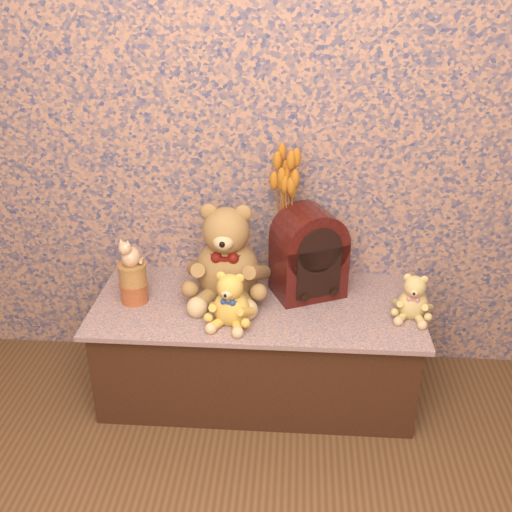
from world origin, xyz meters
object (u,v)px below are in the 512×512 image
at_px(ceramic_vase, 285,263).
at_px(biscuit_tin_lower, 134,292).
at_px(teddy_large, 227,247).
at_px(teddy_small, 414,294).
at_px(cat_figurine, 130,251).
at_px(cathedral_radio, 309,252).
at_px(teddy_medium, 231,296).

xyz_separation_m(ceramic_vase, biscuit_tin_lower, (-0.61, -0.18, -0.06)).
bearing_deg(teddy_large, teddy_small, -8.17).
relative_size(teddy_small, ceramic_vase, 0.98).
bearing_deg(cat_figurine, biscuit_tin_lower, 0.00).
xyz_separation_m(teddy_large, cathedral_radio, (0.33, 0.04, -0.03)).
distance_m(cathedral_radio, ceramic_vase, 0.15).
bearing_deg(ceramic_vase, cathedral_radio, -33.58).
bearing_deg(ceramic_vase, biscuit_tin_lower, -163.24).
height_order(teddy_medium, teddy_small, teddy_medium).
bearing_deg(teddy_small, teddy_large, -177.08).
relative_size(teddy_small, cat_figurine, 1.60).
xyz_separation_m(cathedral_radio, biscuit_tin_lower, (-0.71, -0.12, -0.15)).
height_order(teddy_large, teddy_small, teddy_large).
xyz_separation_m(ceramic_vase, cat_figurine, (-0.61, -0.18, 0.13)).
distance_m(teddy_small, cathedral_radio, 0.45).
bearing_deg(teddy_large, teddy_medium, -78.95).
distance_m(teddy_medium, cat_figurine, 0.45).
height_order(teddy_large, teddy_medium, teddy_large).
bearing_deg(teddy_medium, teddy_small, 18.36).
height_order(teddy_small, cathedral_radio, cathedral_radio).
distance_m(teddy_medium, cathedral_radio, 0.40).
bearing_deg(cathedral_radio, biscuit_tin_lower, 165.53).
bearing_deg(cat_figurine, teddy_large, 34.54).
bearing_deg(ceramic_vase, teddy_medium, -121.94).
distance_m(teddy_large, teddy_medium, 0.24).
height_order(teddy_large, biscuit_tin_lower, teddy_large).
bearing_deg(teddy_small, teddy_medium, -160.18).
xyz_separation_m(teddy_medium, ceramic_vase, (0.20, 0.32, -0.01)).
relative_size(teddy_large, ceramic_vase, 2.14).
bearing_deg(cat_figurine, ceramic_vase, 38.72).
bearing_deg(cathedral_radio, teddy_small, -45.10).
distance_m(cathedral_radio, cat_figurine, 0.72).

